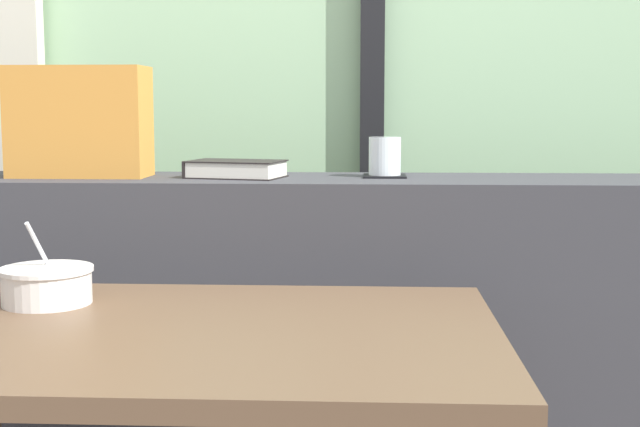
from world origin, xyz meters
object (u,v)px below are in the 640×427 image
at_px(soup_bowl, 47,286).
at_px(coaster_square, 385,176).
at_px(closed_book, 235,169).
at_px(throw_pillow, 80,122).
at_px(breakfast_table, 180,393).
at_px(juice_glass, 385,158).

bearing_deg(soup_bowl, coaster_square, 40.57).
xyz_separation_m(closed_book, throw_pillow, (-0.37, 0.01, 0.11)).
distance_m(breakfast_table, soup_bowl, 0.35).
height_order(breakfast_table, throw_pillow, throw_pillow).
bearing_deg(throw_pillow, breakfast_table, -60.97).
height_order(breakfast_table, coaster_square, coaster_square).
distance_m(juice_glass, soup_bowl, 0.85).
xyz_separation_m(breakfast_table, coaster_square, (0.35, 0.70, 0.30)).
height_order(juice_glass, closed_book, juice_glass).
bearing_deg(coaster_square, breakfast_table, -116.52).
distance_m(coaster_square, throw_pillow, 0.73).
bearing_deg(closed_book, juice_glass, 5.32).
xyz_separation_m(coaster_square, juice_glass, (0.00, -0.00, 0.04)).
bearing_deg(throw_pillow, coaster_square, 2.06).
bearing_deg(coaster_square, closed_book, -174.68).
distance_m(juice_glass, throw_pillow, 0.73).
xyz_separation_m(breakfast_table, juice_glass, (0.35, 0.70, 0.35)).
bearing_deg(juice_glass, breakfast_table, -116.52).
relative_size(breakfast_table, soup_bowl, 6.23).
distance_m(breakfast_table, closed_book, 0.74).
bearing_deg(breakfast_table, throw_pillow, 119.03).
height_order(coaster_square, soup_bowl, coaster_square).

